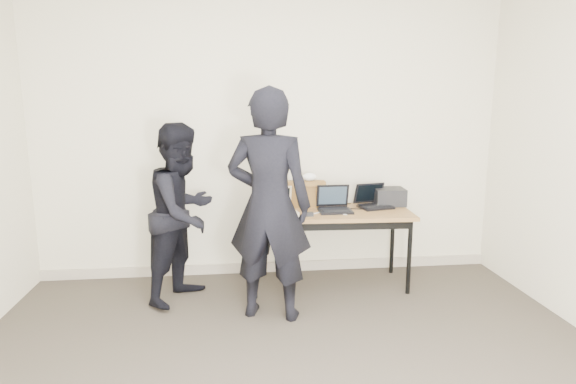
{
  "coord_description": "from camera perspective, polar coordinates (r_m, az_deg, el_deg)",
  "views": [
    {
      "loc": [
        -0.35,
        -2.42,
        1.75
      ],
      "look_at": [
        0.1,
        1.6,
        0.95
      ],
      "focal_mm": 30.0,
      "sensor_mm": 36.0,
      "label": 1
    }
  ],
  "objects": [
    {
      "name": "baseboard",
      "position": [
        4.97,
        -1.97,
        -8.85
      ],
      "size": [
        4.5,
        0.03,
        0.1
      ],
      "primitive_type": "cube",
      "color": "#AEA290",
      "rests_on": "ground"
    },
    {
      "name": "power_brick",
      "position": [
        4.24,
        2.43,
        -2.65
      ],
      "size": [
        0.09,
        0.05,
        0.03
      ],
      "primitive_type": "cube",
      "rotation": [
        0.0,
        0.0,
        0.0
      ],
      "color": "black",
      "rests_on": "desk"
    },
    {
      "name": "laptop_right",
      "position": [
        4.66,
        10.06,
        -1.15
      ],
      "size": [
        0.35,
        0.35,
        0.22
      ],
      "rotation": [
        0.0,
        0.0,
        0.23
      ],
      "color": "black",
      "rests_on": "desk"
    },
    {
      "name": "leather_satchel",
      "position": [
        4.61,
        2.18,
        -0.14
      ],
      "size": [
        0.37,
        0.21,
        0.25
      ],
      "rotation": [
        0.0,
        0.0,
        -0.08
      ],
      "color": "brown",
      "rests_on": "desk"
    },
    {
      "name": "person_observer",
      "position": [
        4.23,
        -12.32,
        -2.45
      ],
      "size": [
        0.89,
        0.95,
        1.54
      ],
      "primitive_type": "imported",
      "rotation": [
        0.0,
        0.0,
        1.02
      ],
      "color": "black",
      "rests_on": "ground"
    },
    {
      "name": "laptop_center",
      "position": [
        4.45,
        5.51,
        -1.57
      ],
      "size": [
        0.3,
        0.29,
        0.23
      ],
      "rotation": [
        0.0,
        0.0,
        -0.01
      ],
      "color": "black",
      "rests_on": "desk"
    },
    {
      "name": "tissue",
      "position": [
        4.59,
        2.56,
        1.8
      ],
      "size": [
        0.14,
        0.11,
        0.08
      ],
      "primitive_type": "ellipsoid",
      "rotation": [
        0.0,
        0.0,
        0.08
      ],
      "color": "white",
      "rests_on": "leather_satchel"
    },
    {
      "name": "laptop_beige",
      "position": [
        4.33,
        -1.04,
        -1.97
      ],
      "size": [
        0.33,
        0.32,
        0.23
      ],
      "rotation": [
        0.0,
        0.0,
        0.18
      ],
      "color": "beige",
      "rests_on": "desk"
    },
    {
      "name": "cables",
      "position": [
        4.46,
        5.48,
        -2.18
      ],
      "size": [
        1.14,
        0.49,
        0.01
      ],
      "rotation": [
        0.0,
        0.0,
        0.14
      ],
      "color": "black",
      "rests_on": "desk"
    },
    {
      "name": "person_typist",
      "position": [
        3.76,
        -2.26,
        -1.6
      ],
      "size": [
        0.77,
        0.61,
        1.84
      ],
      "primitive_type": "imported",
      "rotation": [
        0.0,
        0.0,
        2.85
      ],
      "color": "black",
      "rests_on": "ground"
    },
    {
      "name": "room",
      "position": [
        2.48,
        1.8,
        1.91
      ],
      "size": [
        4.6,
        4.6,
        2.8
      ],
      "color": "#3D362E",
      "rests_on": "ground"
    },
    {
      "name": "equipment_box",
      "position": [
        4.77,
        11.92,
        -0.54
      ],
      "size": [
        0.3,
        0.26,
        0.16
      ],
      "primitive_type": "cube",
      "rotation": [
        0.0,
        0.0,
        -0.06
      ],
      "color": "black",
      "rests_on": "desk"
    },
    {
      "name": "desk",
      "position": [
        4.46,
        4.88,
        -3.0
      ],
      "size": [
        1.52,
        0.71,
        0.72
      ],
      "rotation": [
        0.0,
        0.0,
        -0.04
      ],
      "color": "brown",
      "rests_on": "ground"
    }
  ]
}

